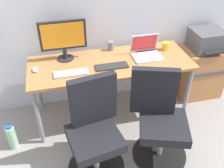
{
  "coord_description": "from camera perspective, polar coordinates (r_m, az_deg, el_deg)",
  "views": [
    {
      "loc": [
        -0.54,
        -2.26,
        2.09
      ],
      "look_at": [
        0.0,
        -0.05,
        0.47
      ],
      "focal_mm": 40.54,
      "sensor_mm": 36.0,
      "label": 1
    }
  ],
  "objects": [
    {
      "name": "desktop_monitor",
      "position": [
        2.69,
        -10.97,
        10.24
      ],
      "size": [
        0.48,
        0.18,
        0.43
      ],
      "color": "#262626",
      "rests_on": "desk"
    },
    {
      "name": "office_chair_right",
      "position": [
        2.45,
        10.6,
        -8.24
      ],
      "size": [
        0.56,
        0.56,
        0.94
      ],
      "color": "black",
      "rests_on": "ground"
    },
    {
      "name": "mouse_by_monitor",
      "position": [
        2.45,
        -1.75,
        1.99
      ],
      "size": [
        0.06,
        0.1,
        0.03
      ],
      "primitive_type": "ellipsoid",
      "color": "#515156",
      "rests_on": "desk"
    },
    {
      "name": "open_laptop",
      "position": [
        2.81,
        7.69,
        7.34
      ],
      "size": [
        0.31,
        0.27,
        0.22
      ],
      "color": "silver",
      "rests_on": "desk"
    },
    {
      "name": "printer",
      "position": [
        3.25,
        20.67,
        9.3
      ],
      "size": [
        0.38,
        0.4,
        0.24
      ],
      "color": "#515156",
      "rests_on": "side_cabinet"
    },
    {
      "name": "mouse_by_laptop",
      "position": [
        2.65,
        -16.97,
        3.14
      ],
      "size": [
        0.06,
        0.1,
        0.03
      ],
      "primitive_type": "ellipsoid",
      "color": "silver",
      "rests_on": "desk"
    },
    {
      "name": "desk",
      "position": [
        2.73,
        -0.25,
        3.82
      ],
      "size": [
        1.73,
        0.65,
        0.72
      ],
      "color": "#B77542",
      "rests_on": "ground"
    },
    {
      "name": "side_cabinet",
      "position": [
        3.46,
        19.14,
        2.7
      ],
      "size": [
        0.53,
        0.42,
        0.65
      ],
      "color": "#B77542",
      "rests_on": "ground"
    },
    {
      "name": "keyboard_by_monitor",
      "position": [
        2.52,
        -9.22,
        2.39
      ],
      "size": [
        0.34,
        0.12,
        0.02
      ],
      "primitive_type": "cube",
      "color": "#B7B7B7",
      "rests_on": "desk"
    },
    {
      "name": "office_chair_left",
      "position": [
        2.31,
        -3.94,
        -10.86
      ],
      "size": [
        0.54,
        0.54,
        0.94
      ],
      "color": "black",
      "rests_on": "ground"
    },
    {
      "name": "notebook",
      "position": [
        2.99,
        7.34,
        8.26
      ],
      "size": [
        0.21,
        0.15,
        0.03
      ],
      "primitive_type": "cube",
      "color": "blue",
      "rests_on": "desk"
    },
    {
      "name": "water_bottle_on_floor",
      "position": [
        2.83,
        -21.62,
        -11.08
      ],
      "size": [
        0.09,
        0.09,
        0.31
      ],
      "color": "#A5D8B2",
      "rests_on": "ground"
    },
    {
      "name": "coffee_mug",
      "position": [
        2.98,
        11.98,
        8.37
      ],
      "size": [
        0.08,
        0.08,
        0.09
      ],
      "primitive_type": "cylinder",
      "color": "yellow",
      "rests_on": "desk"
    },
    {
      "name": "pen_cup",
      "position": [
        2.91,
        -0.27,
        8.61
      ],
      "size": [
        0.07,
        0.07,
        0.1
      ],
      "primitive_type": "cylinder",
      "color": "slate",
      "rests_on": "desk"
    },
    {
      "name": "keyboard_by_laptop",
      "position": [
        2.6,
        -0.06,
        4.0
      ],
      "size": [
        0.34,
        0.12,
        0.02
      ],
      "primitive_type": "cube",
      "color": "#2D2D2D",
      "rests_on": "desk"
    },
    {
      "name": "ground_plane",
      "position": [
        3.12,
        -0.22,
        -6.5
      ],
      "size": [
        5.28,
        5.28,
        0.0
      ],
      "primitive_type": "plane",
      "color": "gray"
    }
  ]
}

